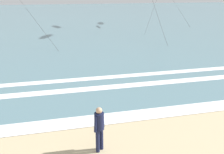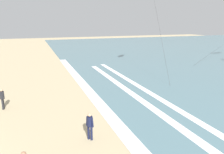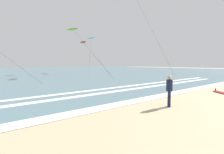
{
  "view_description": "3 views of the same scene",
  "coord_description": "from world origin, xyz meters",
  "px_view_note": "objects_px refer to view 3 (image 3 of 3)",
  "views": [
    {
      "loc": [
        -1.71,
        0.75,
        5.16
      ],
      "look_at": [
        0.93,
        11.6,
        1.3
      ],
      "focal_mm": 40.67,
      "sensor_mm": 36.0,
      "label": 1
    },
    {
      "loc": [
        10.44,
        5.31,
        6.48
      ],
      "look_at": [
        -2.25,
        9.94,
        3.01
      ],
      "focal_mm": 35.18,
      "sensor_mm": 36.0,
      "label": 2
    },
    {
      "loc": [
        -8.88,
        2.79,
        2.25
      ],
      "look_at": [
        -0.26,
        12.54,
        1.27
      ],
      "focal_mm": 29.92,
      "sensor_mm": 36.0,
      "label": 3
    }
  ],
  "objects_px": {
    "surfboard_near_water": "(222,93)",
    "surfer_background_far": "(169,88)",
    "kite_red_distant_high": "(83,42)",
    "kite_cyan_low_near": "(91,38)",
    "kite_lime_far_right": "(73,29)"
  },
  "relations": [
    {
      "from": "surfboard_near_water",
      "to": "surfer_background_far",
      "type": "bearing_deg",
      "value": 177.35
    },
    {
      "from": "surfer_background_far",
      "to": "kite_red_distant_high",
      "type": "distance_m",
      "value": 36.68
    },
    {
      "from": "surfboard_near_water",
      "to": "kite_red_distant_high",
      "type": "relative_size",
      "value": 0.25
    },
    {
      "from": "kite_cyan_low_near",
      "to": "kite_lime_far_right",
      "type": "height_order",
      "value": "kite_lime_far_right"
    },
    {
      "from": "surfboard_near_water",
      "to": "kite_lime_far_right",
      "type": "distance_m",
      "value": 31.85
    },
    {
      "from": "surfer_background_far",
      "to": "kite_red_distant_high",
      "type": "relative_size",
      "value": 0.19
    },
    {
      "from": "kite_cyan_low_near",
      "to": "kite_red_distant_high",
      "type": "bearing_deg",
      "value": 82.79
    },
    {
      "from": "kite_lime_far_right",
      "to": "kite_red_distant_high",
      "type": "bearing_deg",
      "value": 32.2
    },
    {
      "from": "surfboard_near_water",
      "to": "kite_cyan_low_near",
      "type": "bearing_deg",
      "value": 73.57
    },
    {
      "from": "surfer_background_far",
      "to": "kite_lime_far_right",
      "type": "bearing_deg",
      "value": 68.92
    },
    {
      "from": "surfer_background_far",
      "to": "kite_lime_far_right",
      "type": "distance_m",
      "value": 33.01
    },
    {
      "from": "surfer_background_far",
      "to": "kite_cyan_low_near",
      "type": "xyz_separation_m",
      "value": [
        15.29,
        28.53,
        6.68
      ]
    },
    {
      "from": "surfer_background_far",
      "to": "kite_lime_far_right",
      "type": "xyz_separation_m",
      "value": [
        11.5,
        29.82,
        8.27
      ]
    },
    {
      "from": "kite_cyan_low_near",
      "to": "kite_lime_far_right",
      "type": "distance_m",
      "value": 4.31
    },
    {
      "from": "surfer_background_far",
      "to": "kite_red_distant_high",
      "type": "height_order",
      "value": "kite_red_distant_high"
    }
  ]
}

